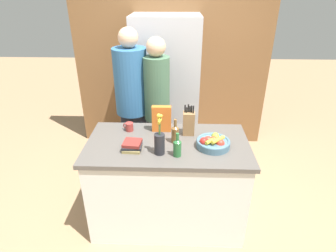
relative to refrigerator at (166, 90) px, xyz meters
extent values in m
plane|color=#A37F5B|center=(0.07, -1.33, -0.94)|extent=(14.00, 14.00, 0.00)
cube|color=silver|center=(0.07, -1.33, -0.51)|extent=(1.43, 0.76, 0.87)
cube|color=#56514C|center=(0.07, -1.33, -0.06)|extent=(1.49, 0.79, 0.04)
cube|color=brown|center=(0.07, 0.36, 0.36)|extent=(2.69, 0.12, 2.60)
cube|color=#B7B7BC|center=(0.00, 0.00, 0.00)|extent=(0.84, 0.60, 1.88)
cylinder|color=#B7B7BC|center=(-0.06, -0.31, 0.09)|extent=(0.02, 0.02, 1.04)
cylinder|color=slate|center=(0.47, -1.39, -0.01)|extent=(0.30, 0.30, 0.06)
torus|color=slate|center=(0.47, -1.39, 0.02)|extent=(0.30, 0.30, 0.02)
sphere|color=red|center=(0.43, -1.38, 0.03)|extent=(0.08, 0.08, 0.08)
sphere|color=red|center=(0.39, -1.42, 0.03)|extent=(0.07, 0.07, 0.07)
sphere|color=red|center=(0.53, -1.43, 0.02)|extent=(0.08, 0.08, 0.08)
sphere|color=#C64C23|center=(0.48, -1.38, 0.03)|extent=(0.08, 0.08, 0.08)
sphere|color=#99B233|center=(0.50, -1.29, 0.02)|extent=(0.07, 0.07, 0.07)
cylinder|color=yellow|center=(0.46, -1.41, 0.04)|extent=(0.13, 0.13, 0.03)
cylinder|color=yellow|center=(0.51, -1.42, 0.06)|extent=(0.13, 0.13, 0.03)
cube|color=olive|center=(0.26, -1.15, 0.08)|extent=(0.11, 0.09, 0.23)
cylinder|color=black|center=(0.22, -1.14, 0.22)|extent=(0.01, 0.01, 0.08)
cylinder|color=black|center=(0.24, -1.15, 0.21)|extent=(0.01, 0.01, 0.06)
cylinder|color=black|center=(0.25, -1.14, 0.22)|extent=(0.01, 0.01, 0.09)
cylinder|color=black|center=(0.27, -1.14, 0.22)|extent=(0.01, 0.01, 0.07)
cylinder|color=black|center=(0.29, -1.14, 0.22)|extent=(0.01, 0.01, 0.08)
cylinder|color=black|center=(0.30, -1.16, 0.22)|extent=(0.01, 0.01, 0.08)
cylinder|color=#232328|center=(0.01, -1.51, 0.06)|extent=(0.09, 0.09, 0.18)
cylinder|color=#477538|center=(0.01, -1.51, 0.23)|extent=(0.01, 0.02, 0.17)
sphere|color=gold|center=(0.02, -1.51, 0.32)|extent=(0.03, 0.03, 0.03)
cylinder|color=#477538|center=(0.01, -1.51, 0.22)|extent=(0.01, 0.01, 0.13)
sphere|color=gold|center=(0.01, -1.50, 0.28)|extent=(0.04, 0.04, 0.04)
cylinder|color=#477538|center=(0.00, -1.51, 0.23)|extent=(0.01, 0.01, 0.17)
sphere|color=gold|center=(0.00, -1.51, 0.32)|extent=(0.03, 0.03, 0.03)
cylinder|color=#477538|center=(0.00, -1.51, 0.20)|extent=(0.01, 0.01, 0.10)
sphere|color=gold|center=(0.00, -1.51, 0.25)|extent=(0.02, 0.02, 0.02)
cylinder|color=#477538|center=(0.01, -1.52, 0.21)|extent=(0.02, 0.01, 0.12)
sphere|color=gold|center=(0.01, -1.52, 0.27)|extent=(0.02, 0.02, 0.02)
cube|color=orange|center=(0.00, -1.09, 0.09)|extent=(0.19, 0.06, 0.26)
cylinder|color=#99332D|center=(-0.32, -1.10, 0.01)|extent=(0.08, 0.08, 0.08)
torus|color=#99332D|center=(-0.36, -1.09, 0.01)|extent=(0.06, 0.03, 0.06)
cube|color=#99844C|center=(-0.24, -1.46, -0.02)|extent=(0.16, 0.15, 0.02)
cube|color=#232328|center=(-0.24, -1.46, 0.00)|extent=(0.17, 0.14, 0.02)
cube|color=maroon|center=(-0.24, -1.45, 0.03)|extent=(0.17, 0.16, 0.03)
cylinder|color=brown|center=(0.14, -1.32, 0.04)|extent=(0.07, 0.07, 0.14)
cone|color=brown|center=(0.14, -1.32, 0.12)|extent=(0.07, 0.07, 0.03)
cylinder|color=brown|center=(0.14, -1.32, 0.17)|extent=(0.03, 0.03, 0.06)
cylinder|color=#286633|center=(0.16, -1.54, 0.03)|extent=(0.07, 0.07, 0.13)
cone|color=#286633|center=(0.16, -1.54, 0.11)|extent=(0.07, 0.07, 0.03)
cylinder|color=#286633|center=(0.16, -1.54, 0.15)|extent=(0.03, 0.03, 0.06)
cube|color=#383842|center=(-0.37, -0.59, -0.50)|extent=(0.32, 0.25, 0.88)
cylinder|color=#2D6093|center=(-0.37, -0.59, 0.30)|extent=(0.37, 0.37, 0.73)
sphere|color=#DBAD89|center=(-0.37, -0.59, 0.77)|extent=(0.21, 0.21, 0.21)
cube|color=#383842|center=(-0.07, -0.66, -0.52)|extent=(0.26, 0.22, 0.84)
cylinder|color=#42664C|center=(-0.07, -0.66, 0.24)|extent=(0.28, 0.28, 0.70)
sphere|color=#DBAD89|center=(-0.07, -0.66, 0.69)|extent=(0.20, 0.20, 0.20)
camera|label=1|loc=(0.15, -3.55, 1.27)|focal=30.00mm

